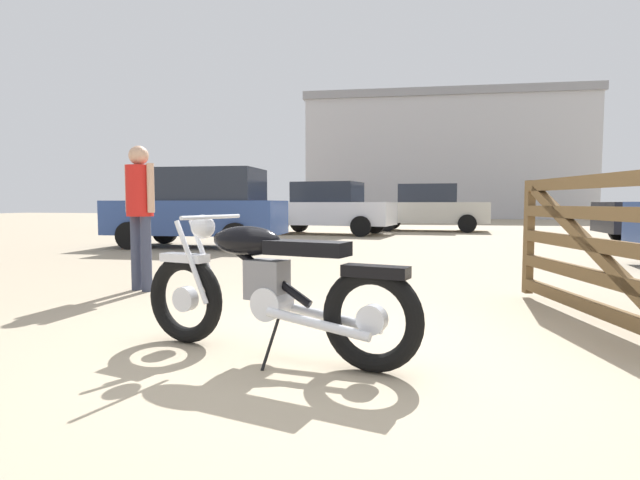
# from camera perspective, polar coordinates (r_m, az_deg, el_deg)

# --- Properties ---
(ground_plane) EXTENTS (80.00, 80.00, 0.00)m
(ground_plane) POSITION_cam_1_polar(r_m,az_deg,el_deg) (3.49, -0.26, -12.69)
(ground_plane) COLOR gray
(vintage_motorcycle) EXTENTS (2.05, 0.72, 0.94)m
(vintage_motorcycle) POSITION_cam_1_polar(r_m,az_deg,el_deg) (3.39, -5.90, -5.40)
(vintage_motorcycle) COLOR black
(vintage_motorcycle) RESTS_ON ground_plane
(timber_gate) EXTENTS (0.77, 2.49, 1.60)m
(timber_gate) POSITION_cam_1_polar(r_m,az_deg,el_deg) (4.54, 29.81, -0.29)
(timber_gate) COLOR brown
(timber_gate) RESTS_ON ground_plane
(bystander) EXTENTS (0.44, 0.30, 1.66)m
(bystander) POSITION_cam_1_polar(r_m,az_deg,el_deg) (6.18, -19.51, 3.99)
(bystander) COLOR #383D51
(bystander) RESTS_ON ground_plane
(white_estate_far) EXTENTS (4.84, 2.30, 1.74)m
(white_estate_far) POSITION_cam_1_polar(r_m,az_deg,el_deg) (19.99, -14.24, 3.86)
(white_estate_far) COLOR black
(white_estate_far) RESTS_ON ground_plane
(blue_hatchback_right) EXTENTS (4.00, 2.02, 1.78)m
(blue_hatchback_right) POSITION_cam_1_polar(r_m,az_deg,el_deg) (11.92, -13.25, 3.62)
(blue_hatchback_right) COLOR black
(blue_hatchback_right) RESTS_ON ground_plane
(dark_sedan_left) EXTENTS (4.24, 1.99, 1.67)m
(dark_sedan_left) POSITION_cam_1_polar(r_m,az_deg,el_deg) (18.72, 11.97, 3.57)
(dark_sedan_left) COLOR black
(dark_sedan_left) RESTS_ON ground_plane
(pale_sedan_back) EXTENTS (4.38, 2.30, 1.67)m
(pale_sedan_back) POSITION_cam_1_polar(r_m,az_deg,el_deg) (16.42, 0.87, 3.58)
(pale_sedan_back) COLOR black
(pale_sedan_back) RESTS_ON ground_plane
(industrial_building) EXTENTS (18.96, 14.15, 8.08)m
(industrial_building) POSITION_cam_1_polar(r_m,az_deg,el_deg) (38.96, 13.27, 8.56)
(industrial_building) COLOR #B2B2B7
(industrial_building) RESTS_ON ground_plane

